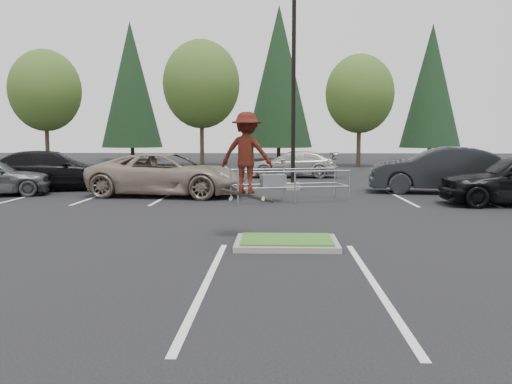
{
  "coord_description": "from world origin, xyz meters",
  "views": [
    {
      "loc": [
        -0.23,
        -11.51,
        2.38
      ],
      "look_at": [
        -0.72,
        1.5,
        1.01
      ],
      "focal_mm": 38.0,
      "sensor_mm": 36.0,
      "label": 1
    }
  ],
  "objects_px": {
    "conif_a": "(131,85)",
    "skateboarder": "(247,153)",
    "decid_b": "(201,87)",
    "car_l_tan": "(167,174)",
    "cart_corral": "(277,181)",
    "decid_c": "(359,96)",
    "car_r_charc": "(440,170)",
    "car_l_black": "(50,170)",
    "decid_a": "(45,93)",
    "car_far_silver": "(292,164)",
    "conif_c": "(431,86)",
    "conif_b": "(279,77)",
    "light_pole": "(294,84)"
  },
  "relations": [
    {
      "from": "car_r_charc",
      "to": "skateboarder",
      "type": "bearing_deg",
      "value": -28.22
    },
    {
      "from": "conif_a",
      "to": "car_l_tan",
      "type": "relative_size",
      "value": 2.14
    },
    {
      "from": "car_r_charc",
      "to": "light_pole",
      "type": "bearing_deg",
      "value": -91.66
    },
    {
      "from": "conif_a",
      "to": "car_r_charc",
      "type": "relative_size",
      "value": 2.27
    },
    {
      "from": "conif_a",
      "to": "decid_a",
      "type": "bearing_deg",
      "value": -111.91
    },
    {
      "from": "decid_a",
      "to": "car_l_black",
      "type": "relative_size",
      "value": 1.52
    },
    {
      "from": "decid_b",
      "to": "car_l_black",
      "type": "bearing_deg",
      "value": -101.84
    },
    {
      "from": "car_far_silver",
      "to": "light_pole",
      "type": "bearing_deg",
      "value": -2.34
    },
    {
      "from": "light_pole",
      "to": "decid_a",
      "type": "height_order",
      "value": "light_pole"
    },
    {
      "from": "decid_a",
      "to": "car_far_silver",
      "type": "distance_m",
      "value": 22.24
    },
    {
      "from": "decid_c",
      "to": "conif_b",
      "type": "bearing_deg",
      "value": 119.32
    },
    {
      "from": "car_l_tan",
      "to": "car_far_silver",
      "type": "height_order",
      "value": "car_l_tan"
    },
    {
      "from": "conif_c",
      "to": "skateboarder",
      "type": "bearing_deg",
      "value": -111.16
    },
    {
      "from": "conif_b",
      "to": "cart_corral",
      "type": "distance_m",
      "value": 33.39
    },
    {
      "from": "light_pole",
      "to": "car_r_charc",
      "type": "bearing_deg",
      "value": -10.17
    },
    {
      "from": "car_far_silver",
      "to": "car_r_charc",
      "type": "bearing_deg",
      "value": 34.91
    },
    {
      "from": "conif_b",
      "to": "conif_c",
      "type": "distance_m",
      "value": 14.07
    },
    {
      "from": "skateboarder",
      "to": "car_r_charc",
      "type": "xyz_separation_m",
      "value": [
        7.41,
        9.92,
        -1.01
      ]
    },
    {
      "from": "light_pole",
      "to": "car_l_tan",
      "type": "xyz_separation_m",
      "value": [
        -5.0,
        -2.52,
        -3.72
      ]
    },
    {
      "from": "light_pole",
      "to": "car_far_silver",
      "type": "xyz_separation_m",
      "value": [
        0.18,
        7.0,
        -3.82
      ]
    },
    {
      "from": "conif_b",
      "to": "car_l_black",
      "type": "relative_size",
      "value": 2.47
    },
    {
      "from": "decid_a",
      "to": "decid_c",
      "type": "bearing_deg",
      "value": -0.48
    },
    {
      "from": "light_pole",
      "to": "skateboarder",
      "type": "relative_size",
      "value": 4.83
    },
    {
      "from": "conif_b",
      "to": "cart_corral",
      "type": "xyz_separation_m",
      "value": [
        -0.2,
        -32.62,
        -7.12
      ]
    },
    {
      "from": "decid_a",
      "to": "conif_a",
      "type": "bearing_deg",
      "value": 68.09
    },
    {
      "from": "light_pole",
      "to": "skateboarder",
      "type": "bearing_deg",
      "value": -97.28
    },
    {
      "from": "skateboarder",
      "to": "car_far_silver",
      "type": "relative_size",
      "value": 0.41
    },
    {
      "from": "conif_a",
      "to": "decid_c",
      "type": "bearing_deg",
      "value": -26.96
    },
    {
      "from": "conif_b",
      "to": "conif_c",
      "type": "xyz_separation_m",
      "value": [
        14.0,
        -1.0,
        -1.0
      ]
    },
    {
      "from": "conif_b",
      "to": "car_l_tan",
      "type": "height_order",
      "value": "conif_b"
    },
    {
      "from": "decid_c",
      "to": "cart_corral",
      "type": "xyz_separation_m",
      "value": [
        -6.19,
        -21.95,
        -4.52
      ]
    },
    {
      "from": "cart_corral",
      "to": "decid_c",
      "type": "bearing_deg",
      "value": 59.28
    },
    {
      "from": "conif_c",
      "to": "car_far_silver",
      "type": "xyz_separation_m",
      "value": [
        -13.32,
        -20.5,
        -6.11
      ]
    },
    {
      "from": "decid_b",
      "to": "conif_b",
      "type": "bearing_deg",
      "value": 58.91
    },
    {
      "from": "decid_b",
      "to": "car_l_tan",
      "type": "relative_size",
      "value": 1.59
    },
    {
      "from": "decid_c",
      "to": "conif_b",
      "type": "relative_size",
      "value": 0.58
    },
    {
      "from": "decid_c",
      "to": "car_far_silver",
      "type": "relative_size",
      "value": 1.65
    },
    {
      "from": "conif_b",
      "to": "car_l_tan",
      "type": "bearing_deg",
      "value": -98.26
    },
    {
      "from": "conif_a",
      "to": "skateboarder",
      "type": "xyz_separation_m",
      "value": [
        13.09,
        -39.0,
        -5.14
      ]
    },
    {
      "from": "conif_a",
      "to": "conif_c",
      "type": "height_order",
      "value": "conif_a"
    },
    {
      "from": "car_l_black",
      "to": "cart_corral",
      "type": "bearing_deg",
      "value": -126.36
    },
    {
      "from": "car_l_tan",
      "to": "car_l_black",
      "type": "relative_size",
      "value": 1.04
    },
    {
      "from": "cart_corral",
      "to": "car_far_silver",
      "type": "distance_m",
      "value": 11.16
    },
    {
      "from": "conif_a",
      "to": "car_l_black",
      "type": "distance_m",
      "value": 29.45
    },
    {
      "from": "light_pole",
      "to": "decid_a",
      "type": "bearing_deg",
      "value": 135.75
    },
    {
      "from": "light_pole",
      "to": "conif_a",
      "type": "height_order",
      "value": "conif_a"
    },
    {
      "from": "car_l_black",
      "to": "car_r_charc",
      "type": "bearing_deg",
      "value": -108.09
    },
    {
      "from": "decid_a",
      "to": "car_l_tan",
      "type": "xyz_separation_m",
      "value": [
        13.51,
        -20.55,
        -4.74
      ]
    },
    {
      "from": "conif_a",
      "to": "cart_corral",
      "type": "height_order",
      "value": "conif_a"
    },
    {
      "from": "car_l_tan",
      "to": "car_l_black",
      "type": "distance_m",
      "value": 5.86
    }
  ]
}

